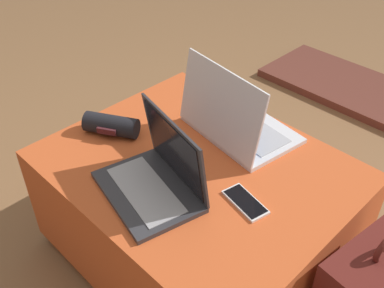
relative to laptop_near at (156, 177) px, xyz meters
name	(u,v)px	position (x,y,z in m)	size (l,w,h in m)	color
ground_plane	(197,252)	(0.00, 0.17, -0.50)	(14.00, 14.00, 0.00)	olive
ottoman	(197,212)	(0.00, 0.17, -0.27)	(0.95, 0.78, 0.45)	maroon
laptop_near	(156,177)	(0.00, 0.00, 0.00)	(0.37, 0.30, 0.24)	#333338
laptop_far	(235,121)	(-0.02, 0.38, 0.01)	(0.41, 0.31, 0.27)	silver
cell_phone	(245,202)	(0.23, 0.14, -0.05)	(0.16, 0.10, 0.01)	white
wrist_brace	(111,125)	(-0.33, 0.08, -0.01)	(0.20, 0.16, 0.07)	black
fireplace_hearth	(382,100)	(0.00, 1.67, -0.48)	(1.40, 0.50, 0.04)	brown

